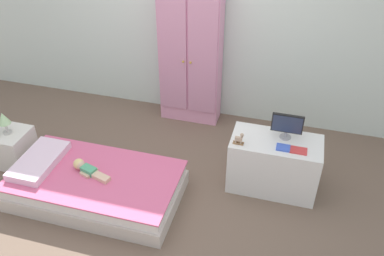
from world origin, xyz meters
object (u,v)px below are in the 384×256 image
at_px(tv_stand, 274,164).
at_px(book_red, 299,150).
at_px(doll, 85,168).
at_px(wardrobe, 191,56).
at_px(nightstand, 13,147).
at_px(rocking_horse_toy, 239,139).
at_px(bed, 97,186).
at_px(tv_monitor, 287,125).
at_px(book_blue, 283,148).
at_px(table_lamp, 3,119).

relative_size(tv_stand, book_red, 5.63).
xyz_separation_m(doll, wardrobe, (0.55, 1.47, 0.47)).
bearing_deg(nightstand, rocking_horse_toy, 5.46).
relative_size(bed, rocking_horse_toy, 13.08).
bearing_deg(wardrobe, nightstand, -139.29).
bearing_deg(doll, nightstand, 167.29).
bearing_deg(tv_stand, book_red, -26.11).
bearing_deg(tv_monitor, rocking_horse_toy, -152.13).
bearing_deg(book_blue, bed, -163.05).
bearing_deg(doll, tv_stand, 18.92).
bearing_deg(table_lamp, doll, -12.71).
bearing_deg(nightstand, book_blue, 5.48).
bearing_deg(doll, book_blue, 15.37).
xyz_separation_m(bed, nightstand, (-1.01, 0.23, 0.05)).
height_order(nightstand, tv_stand, tv_stand).
distance_m(table_lamp, wardrobe, 1.95).
bearing_deg(bed, book_red, 15.73).
bearing_deg(tv_stand, rocking_horse_toy, -157.62).
bearing_deg(doll, rocking_horse_toy, 18.05).
bearing_deg(wardrobe, tv_stand, -41.65).
bearing_deg(tv_stand, book_blue, -57.21).
relative_size(doll, nightstand, 1.08).
height_order(tv_stand, tv_monitor, tv_monitor).
bearing_deg(book_red, bed, -164.27).
distance_m(doll, book_red, 1.85).
height_order(book_blue, book_red, book_blue).
xyz_separation_m(wardrobe, rocking_horse_toy, (0.73, -1.05, -0.19)).
bearing_deg(book_blue, tv_stand, 122.79).
xyz_separation_m(tv_monitor, rocking_horse_toy, (-0.37, -0.20, -0.08)).
distance_m(table_lamp, tv_stand, 2.54).
height_order(doll, table_lamp, table_lamp).
height_order(tv_stand, book_red, book_red).
relative_size(doll, book_blue, 3.33).
bearing_deg(table_lamp, tv_monitor, 9.00).
xyz_separation_m(tv_monitor, book_red, (0.12, -0.16, -0.13)).
distance_m(nightstand, tv_stand, 2.53).
height_order(nightstand, rocking_horse_toy, rocking_horse_toy).
distance_m(tv_stand, book_red, 0.34).
relative_size(wardrobe, rocking_horse_toy, 13.57).
relative_size(wardrobe, tv_stand, 1.95).
xyz_separation_m(doll, rocking_horse_toy, (1.28, 0.42, 0.28)).
distance_m(bed, rocking_horse_toy, 1.34).
relative_size(tv_monitor, book_blue, 2.32).
distance_m(nightstand, table_lamp, 0.33).
distance_m(bed, tv_monitor, 1.76).
relative_size(nightstand, rocking_horse_toy, 3.16).
bearing_deg(book_red, table_lamp, -174.78).
height_order(nightstand, tv_monitor, tv_monitor).
bearing_deg(book_red, tv_stand, 153.89).
bearing_deg(wardrobe, book_red, -39.64).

